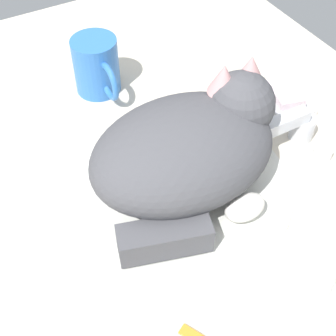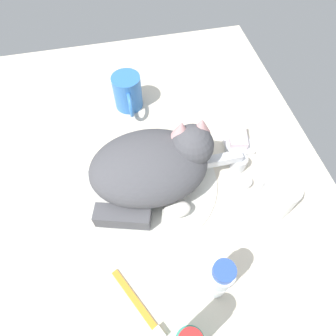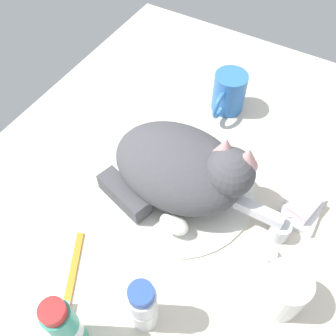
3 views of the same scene
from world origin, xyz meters
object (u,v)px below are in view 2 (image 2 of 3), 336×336
(soap_bar, at_px, (238,137))
(toothbrush, at_px, (140,308))
(coffee_mug, at_px, (128,93))
(faucet, at_px, (233,162))
(cat, at_px, (155,165))
(rinse_cup, at_px, (277,196))
(toothpaste_bottle, at_px, (219,279))

(soap_bar, distance_m, toothbrush, 0.43)
(coffee_mug, xyz_separation_m, toothbrush, (0.50, -0.05, -0.04))
(faucet, xyz_separation_m, soap_bar, (-0.07, 0.04, -0.00))
(faucet, distance_m, toothbrush, 0.36)
(cat, relative_size, coffee_mug, 2.31)
(cat, height_order, rinse_cup, cat)
(faucet, distance_m, rinse_cup, 0.12)
(faucet, relative_size, coffee_mug, 1.07)
(cat, bearing_deg, rinse_cup, 65.07)
(rinse_cup, distance_m, toothpaste_bottle, 0.22)
(cat, xyz_separation_m, rinse_cup, (0.11, 0.23, -0.03))
(coffee_mug, relative_size, soap_bar, 1.85)
(coffee_mug, bearing_deg, toothbrush, -6.12)
(cat, relative_size, rinse_cup, 3.10)
(coffee_mug, height_order, rinse_cup, coffee_mug)
(toothpaste_bottle, bearing_deg, soap_bar, 153.80)
(toothpaste_bottle, bearing_deg, toothbrush, -86.88)
(toothpaste_bottle, bearing_deg, coffee_mug, -170.05)
(coffee_mug, bearing_deg, faucet, 38.81)
(faucet, bearing_deg, soap_bar, 152.91)
(soap_bar, relative_size, toothpaste_bottle, 0.51)
(coffee_mug, bearing_deg, soap_bar, 52.56)
(coffee_mug, bearing_deg, toothpaste_bottle, 9.95)
(coffee_mug, bearing_deg, cat, 5.17)
(rinse_cup, bearing_deg, cat, -114.93)
(toothpaste_bottle, distance_m, toothbrush, 0.15)
(toothbrush, bearing_deg, rinse_cup, 114.08)
(toothpaste_bottle, bearing_deg, cat, -165.14)
(toothpaste_bottle, bearing_deg, rinse_cup, 127.62)
(coffee_mug, relative_size, rinse_cup, 1.34)
(cat, xyz_separation_m, toothpaste_bottle, (0.24, 0.06, -0.02))
(faucet, relative_size, cat, 0.46)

